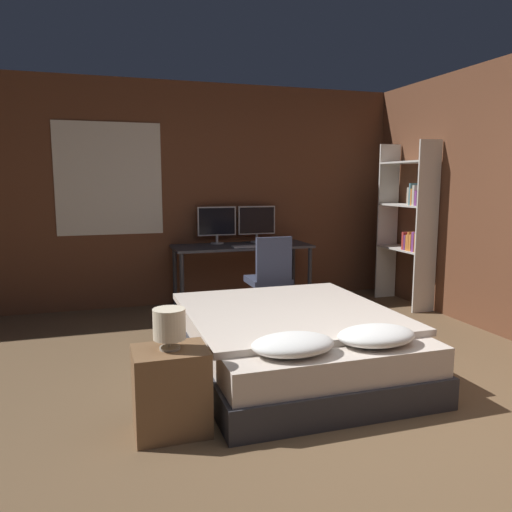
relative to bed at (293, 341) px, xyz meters
The scene contains 12 objects.
ground_plane 1.35m from the bed, 81.85° to the right, with size 20.00×20.00×0.00m, color brown.
wall_back 2.78m from the bed, 86.27° to the left, with size 12.00×0.08×2.70m.
bed is the anchor object (origin of this frame).
nightstand 1.29m from the bed, 146.79° to the right, with size 0.45×0.36×0.53m.
bedside_lamp 1.36m from the bed, 146.79° to the right, with size 0.20×0.20×0.25m.
desk 2.20m from the bed, 84.86° to the left, with size 1.66×0.64×0.76m.
monitor_left 2.50m from the bed, 91.54° to the left, with size 0.48×0.16×0.46m.
monitor_right 2.54m from the bed, 79.22° to the left, with size 0.48×0.16×0.46m.
keyboard 2.02m from the bed, 84.29° to the left, with size 0.35×0.13×0.02m.
computer_mouse 2.06m from the bed, 76.74° to the left, with size 0.07×0.05×0.04m.
office_chair 1.41m from the bed, 78.59° to the left, with size 0.52×0.52×0.95m.
bookshelf 2.76m from the bed, 36.02° to the left, with size 0.29×0.84×1.98m.
Camera 1 is at (-1.64, -2.29, 1.53)m, focal length 35.00 mm.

